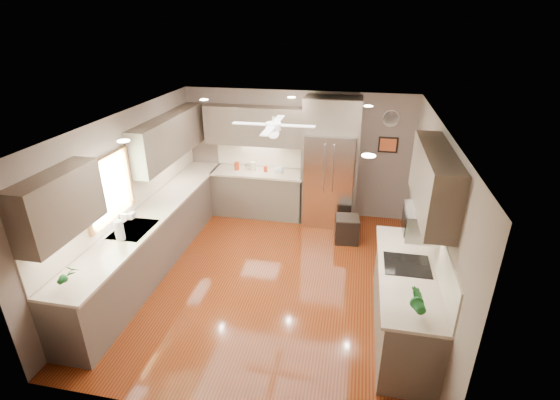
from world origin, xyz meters
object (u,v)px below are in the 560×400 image
(canister_d, at_px, (265,169))
(potted_plant_right, at_px, (417,300))
(canister_c, at_px, (253,166))
(potted_plant_left, at_px, (67,274))
(bowl, at_px, (278,172))
(canister_a, at_px, (237,166))
(paper_towel, at_px, (119,230))
(stool, at_px, (347,229))
(canister_b, at_px, (247,167))
(microwave, at_px, (422,222))
(refrigerator, at_px, (330,165))
(soap_bottle, at_px, (132,215))

(canister_d, distance_m, potted_plant_right, 4.55)
(canister_c, bearing_deg, potted_plant_right, -54.33)
(potted_plant_left, xyz_separation_m, potted_plant_right, (3.85, 0.28, 0.00))
(canister_d, height_order, bowl, canister_d)
(canister_a, bearing_deg, canister_d, -0.22)
(canister_a, bearing_deg, canister_c, 1.78)
(paper_towel, bearing_deg, bowl, 61.22)
(potted_plant_left, relative_size, stool, 0.66)
(canister_b, bearing_deg, canister_d, -2.48)
(potted_plant_left, bearing_deg, bowl, 68.17)
(canister_c, relative_size, potted_plant_right, 0.56)
(canister_c, bearing_deg, microwave, -43.98)
(potted_plant_left, height_order, stool, potted_plant_left)
(canister_a, height_order, potted_plant_left, potted_plant_left)
(potted_plant_right, distance_m, refrigerator, 3.96)
(canister_a, height_order, refrigerator, refrigerator)
(soap_bottle, height_order, paper_towel, paper_towel)
(bowl, distance_m, microwave, 3.62)
(canister_b, xyz_separation_m, potted_plant_left, (-0.98, -4.10, 0.09))
(bowl, bearing_deg, stool, -27.62)
(soap_bottle, bearing_deg, refrigerator, 40.76)
(potted_plant_right, bearing_deg, stool, 104.64)
(microwave, distance_m, stool, 2.50)
(canister_c, relative_size, soap_bottle, 1.00)
(soap_bottle, xyz_separation_m, stool, (3.20, 1.66, -0.79))
(canister_b, bearing_deg, refrigerator, -1.91)
(potted_plant_right, xyz_separation_m, bowl, (-2.22, 3.78, -0.14))
(soap_bottle, xyz_separation_m, refrigerator, (2.78, 2.40, 0.16))
(canister_a, height_order, stool, canister_a)
(soap_bottle, bearing_deg, canister_b, 65.33)
(canister_c, distance_m, stool, 2.25)
(potted_plant_left, distance_m, potted_plant_right, 3.86)
(stool, height_order, paper_towel, paper_towel)
(soap_bottle, bearing_deg, potted_plant_right, -19.00)
(soap_bottle, relative_size, microwave, 0.33)
(canister_c, bearing_deg, stool, -22.08)
(stool, distance_m, paper_towel, 3.88)
(soap_bottle, height_order, stool, soap_bottle)
(canister_b, xyz_separation_m, bowl, (0.64, -0.05, -0.04))
(bowl, xyz_separation_m, refrigerator, (1.01, -0.01, 0.22))
(canister_d, distance_m, soap_bottle, 2.86)
(paper_towel, bearing_deg, refrigerator, 48.23)
(bowl, relative_size, stool, 0.44)
(stool, xyz_separation_m, paper_towel, (-3.06, -2.22, 0.84))
(potted_plant_right, xyz_separation_m, paper_towel, (-3.85, 0.81, -0.02))
(canister_b, xyz_separation_m, refrigerator, (1.65, -0.06, 0.18))
(potted_plant_right, relative_size, refrigerator, 0.14)
(canister_a, bearing_deg, refrigerator, -1.26)
(microwave, bearing_deg, soap_bottle, 175.68)
(canister_d, height_order, refrigerator, refrigerator)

